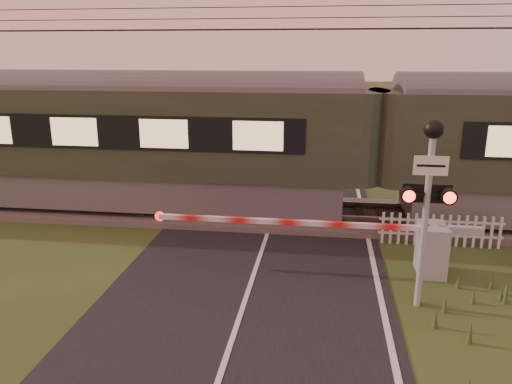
# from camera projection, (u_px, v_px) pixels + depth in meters

# --- Properties ---
(ground) EXTENTS (160.00, 160.00, 0.00)m
(ground) POSITION_uv_depth(u_px,v_px,m) (237.00, 325.00, 9.28)
(ground) COLOR #283C17
(ground) RESTS_ON ground
(road) EXTENTS (6.00, 140.00, 0.03)m
(road) POSITION_uv_depth(u_px,v_px,m) (236.00, 331.00, 9.05)
(road) COLOR black
(road) RESTS_ON ground
(track_bed) EXTENTS (140.00, 3.40, 0.39)m
(track_bed) POSITION_uv_depth(u_px,v_px,m) (274.00, 213.00, 15.46)
(track_bed) COLOR #47423D
(track_bed) RESTS_ON ground
(overhead_wires) EXTENTS (120.00, 0.62, 0.62)m
(overhead_wires) POSITION_uv_depth(u_px,v_px,m) (276.00, 21.00, 13.92)
(overhead_wires) COLOR black
(overhead_wires) RESTS_ON ground
(train) EXTENTS (43.38, 2.99, 4.04)m
(train) POSITION_uv_depth(u_px,v_px,m) (376.00, 145.00, 14.45)
(train) COLOR slate
(train) RESTS_ON ground
(boom_gate) EXTENTS (7.55, 0.90, 1.19)m
(boom_gate) POSITION_uv_depth(u_px,v_px,m) (415.00, 245.00, 11.33)
(boom_gate) COLOR gray
(boom_gate) RESTS_ON ground
(crossing_signal) EXTENTS (0.95, 0.37, 3.73)m
(crossing_signal) POSITION_uv_depth(u_px,v_px,m) (429.00, 182.00, 9.29)
(crossing_signal) COLOR gray
(crossing_signal) RESTS_ON ground
(picket_fence) EXTENTS (3.15, 0.07, 0.86)m
(picket_fence) POSITION_uv_depth(u_px,v_px,m) (441.00, 230.00, 12.94)
(picket_fence) COLOR silver
(picket_fence) RESTS_ON ground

